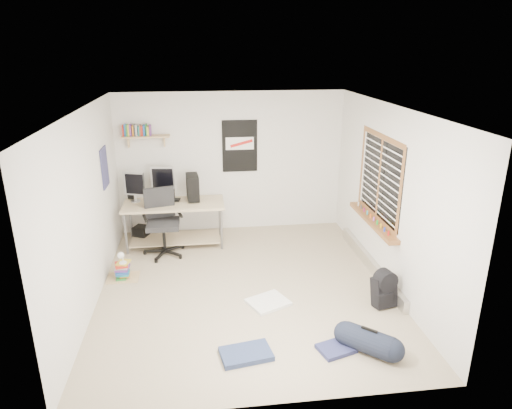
{
  "coord_description": "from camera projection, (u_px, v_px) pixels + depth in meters",
  "views": [
    {
      "loc": [
        -0.56,
        -5.67,
        3.24
      ],
      "look_at": [
        0.18,
        0.22,
        1.16
      ],
      "focal_mm": 32.0,
      "sensor_mm": 36.0,
      "label": 1
    }
  ],
  "objects": [
    {
      "name": "book_stack",
      "position": [
        122.0,
        269.0,
        6.66
      ],
      "size": [
        0.51,
        0.46,
        0.29
      ],
      "primitive_type": "cube",
      "rotation": [
        0.0,
        0.0,
        0.32
      ],
      "color": "brown",
      "rests_on": "floor"
    },
    {
      "name": "subwoofer",
      "position": [
        142.0,
        234.0,
        7.92
      ],
      "size": [
        0.31,
        0.31,
        0.26
      ],
      "primitive_type": "cube",
      "rotation": [
        0.0,
        0.0,
        -0.42
      ],
      "color": "black",
      "rests_on": "floor"
    },
    {
      "name": "back_wall",
      "position": [
        231.0,
        163.0,
        8.14
      ],
      "size": [
        4.0,
        0.01,
        2.5
      ],
      "primitive_type": "cube",
      "color": "silver",
      "rests_on": "ground"
    },
    {
      "name": "jeans_b",
      "position": [
        336.0,
        349.0,
        5.1
      ],
      "size": [
        0.46,
        0.39,
        0.05
      ],
      "primitive_type": "cube",
      "rotation": [
        0.0,
        0.0,
        0.3
      ],
      "color": "navy",
      "rests_on": "floor"
    },
    {
      "name": "ceiling",
      "position": [
        243.0,
        108.0,
        5.62
      ],
      "size": [
        4.0,
        4.5,
        0.01
      ],
      "primitive_type": "cube",
      "color": "white",
      "rests_on": "ground"
    },
    {
      "name": "speaker_left",
      "position": [
        131.0,
        193.0,
        7.76
      ],
      "size": [
        0.11,
        0.11,
        0.2
      ],
      "primitive_type": "cube",
      "rotation": [
        0.0,
        0.0,
        -0.16
      ],
      "color": "black",
      "rests_on": "desk"
    },
    {
      "name": "left_wall",
      "position": [
        88.0,
        210.0,
        5.79
      ],
      "size": [
        0.01,
        4.5,
        2.5
      ],
      "primitive_type": "cube",
      "color": "silver",
      "rests_on": "ground"
    },
    {
      "name": "keyboard",
      "position": [
        167.0,
        200.0,
        7.69
      ],
      "size": [
        0.46,
        0.22,
        0.02
      ],
      "primitive_type": "cube",
      "rotation": [
        0.0,
        0.0,
        -0.15
      ],
      "color": "black",
      "rests_on": "desk"
    },
    {
      "name": "tshirt",
      "position": [
        268.0,
        302.0,
        6.03
      ],
      "size": [
        0.63,
        0.59,
        0.04
      ],
      "primitive_type": "cube",
      "rotation": [
        0.0,
        0.0,
        0.44
      ],
      "color": "silver",
      "rests_on": "floor"
    },
    {
      "name": "monitor_left",
      "position": [
        135.0,
        190.0,
        7.61
      ],
      "size": [
        0.36,
        0.19,
        0.39
      ],
      "primitive_type": "cube",
      "rotation": [
        0.0,
        0.0,
        -0.32
      ],
      "color": "#9D9DA2",
      "rests_on": "desk"
    },
    {
      "name": "wall_shelf",
      "position": [
        146.0,
        136.0,
        7.69
      ],
      "size": [
        0.8,
        0.22,
        0.24
      ],
      "primitive_type": "cube",
      "color": "tan",
      "rests_on": "back_wall"
    },
    {
      "name": "right_wall",
      "position": [
        389.0,
        198.0,
        6.27
      ],
      "size": [
        0.01,
        4.5,
        2.5
      ],
      "primitive_type": "cube",
      "color": "silver",
      "rests_on": "ground"
    },
    {
      "name": "poster_left_wall",
      "position": [
        105.0,
        167.0,
        6.84
      ],
      "size": [
        0.02,
        0.42,
        0.6
      ],
      "primitive_type": "cube",
      "color": "navy",
      "rests_on": "left_wall"
    },
    {
      "name": "desk_lamp",
      "position": [
        122.0,
        255.0,
        6.56
      ],
      "size": [
        0.14,
        0.2,
        0.18
      ],
      "primitive_type": "cube",
      "rotation": [
        0.0,
        0.0,
        0.22
      ],
      "color": "silver",
      "rests_on": "book_stack"
    },
    {
      "name": "backpack",
      "position": [
        384.0,
        292.0,
        5.94
      ],
      "size": [
        0.35,
        0.3,
        0.4
      ],
      "primitive_type": "cube",
      "rotation": [
        0.0,
        0.0,
        0.25
      ],
      "color": "black",
      "rests_on": "floor"
    },
    {
      "name": "duffel_bag",
      "position": [
        368.0,
        341.0,
        5.04
      ],
      "size": [
        0.39,
        0.39,
        0.54
      ],
      "primitive_type": "cylinder",
      "rotation": [
        0.0,
        0.0,
        -0.73
      ],
      "color": "black",
      "rests_on": "floor"
    },
    {
      "name": "office_chair",
      "position": [
        163.0,
        226.0,
        7.32
      ],
      "size": [
        0.86,
        0.86,
        1.08
      ],
      "primitive_type": "cube",
      "rotation": [
        0.0,
        0.0,
        0.25
      ],
      "color": "black",
      "rests_on": "floor"
    },
    {
      "name": "floor",
      "position": [
        245.0,
        287.0,
        6.45
      ],
      "size": [
        4.0,
        4.5,
        0.01
      ],
      "primitive_type": "cube",
      "color": "gray",
      "rests_on": "ground"
    },
    {
      "name": "monitor_right",
      "position": [
        163.0,
        185.0,
        7.79
      ],
      "size": [
        0.4,
        0.15,
        0.43
      ],
      "primitive_type": "cube",
      "rotation": [
        0.0,
        0.0,
        -0.13
      ],
      "color": "#A1A1A6",
      "rests_on": "desk"
    },
    {
      "name": "pc_tower",
      "position": [
        193.0,
        187.0,
        7.68
      ],
      "size": [
        0.23,
        0.42,
        0.43
      ],
      "primitive_type": "cube",
      "rotation": [
        0.0,
        0.0,
        0.08
      ],
      "color": "black",
      "rests_on": "desk"
    },
    {
      "name": "speaker_right",
      "position": [
        172.0,
        194.0,
        7.73
      ],
      "size": [
        0.09,
        0.09,
        0.16
      ],
      "primitive_type": "cube",
      "rotation": [
        0.0,
        0.0,
        -0.1
      ],
      "color": "black",
      "rests_on": "desk"
    },
    {
      "name": "jeans_a",
      "position": [
        246.0,
        354.0,
        5.01
      ],
      "size": [
        0.6,
        0.44,
        0.06
      ],
      "primitive_type": "cube",
      "rotation": [
        0.0,
        0.0,
        0.17
      ],
      "color": "navy",
      "rests_on": "floor"
    },
    {
      "name": "desk",
      "position": [
        175.0,
        224.0,
        7.73
      ],
      "size": [
        1.8,
        1.18,
        0.76
      ],
      "primitive_type": "cube",
      "rotation": [
        0.0,
        0.0,
        0.29
      ],
      "color": "tan",
      "rests_on": "floor"
    },
    {
      "name": "window",
      "position": [
        378.0,
        178.0,
        6.48
      ],
      "size": [
        0.1,
        1.5,
        1.26
      ],
      "primitive_type": "cube",
      "color": "brown",
      "rests_on": "right_wall"
    },
    {
      "name": "baseboard_heater",
      "position": [
        371.0,
        264.0,
        6.93
      ],
      "size": [
        0.08,
        2.5,
        0.18
      ],
      "primitive_type": "cube",
      "color": "#B7B2A8",
      "rests_on": "floor"
    },
    {
      "name": "poster_back_wall",
      "position": [
        240.0,
        146.0,
        8.04
      ],
      "size": [
        0.62,
        0.03,
        0.92
      ],
      "primitive_type": "cube",
      "color": "black",
      "rests_on": "back_wall"
    }
  ]
}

